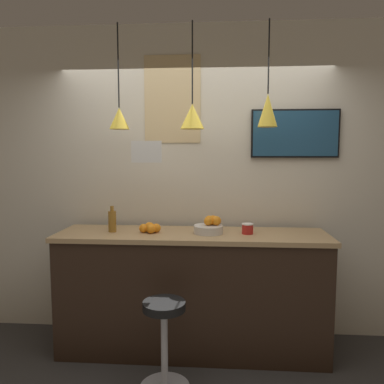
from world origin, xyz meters
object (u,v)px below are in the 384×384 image
object	(u,v)px
bar_stool	(164,333)
spread_jar	(248,229)
mounted_tv	(295,134)
fruit_bowl	(209,227)
juice_bottle	(112,221)

from	to	relation	value
bar_stool	spread_jar	world-z (taller)	spread_jar
spread_jar	mounted_tv	size ratio (longest dim) A/B	0.12
fruit_bowl	spread_jar	size ratio (longest dim) A/B	2.57
mounted_tv	juice_bottle	bearing A→B (deg)	-167.28
bar_stool	juice_bottle	distance (m)	1.05
juice_bottle	spread_jar	size ratio (longest dim) A/B	2.32
spread_jar	mounted_tv	world-z (taller)	mounted_tv
fruit_bowl	juice_bottle	xyz separation A→B (m)	(-0.84, -0.01, 0.04)
mounted_tv	bar_stool	bearing A→B (deg)	-139.40
bar_stool	mounted_tv	bearing A→B (deg)	40.60
fruit_bowl	mounted_tv	distance (m)	1.16
mounted_tv	spread_jar	bearing A→B (deg)	-140.67
fruit_bowl	mounted_tv	size ratio (longest dim) A/B	0.32
bar_stool	juice_bottle	size ratio (longest dim) A/B	2.95
bar_stool	mounted_tv	size ratio (longest dim) A/B	0.84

